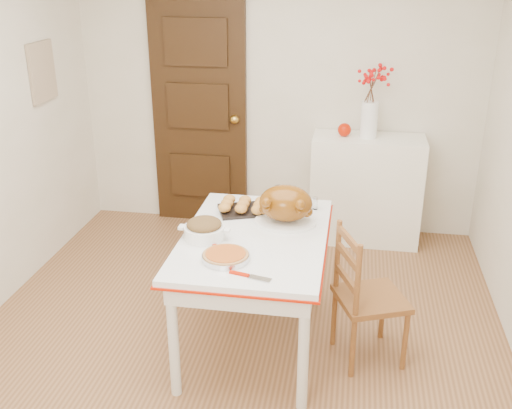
% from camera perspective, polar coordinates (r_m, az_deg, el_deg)
% --- Properties ---
extents(floor, '(3.50, 4.00, 0.00)m').
position_cam_1_polar(floor, '(3.93, -2.15, -13.62)').
color(floor, brown).
rests_on(floor, ground).
extents(wall_back, '(3.50, 0.00, 2.50)m').
position_cam_1_polar(wall_back, '(5.25, 2.10, 10.85)').
color(wall_back, silver).
rests_on(wall_back, ground).
extents(door_back, '(0.85, 0.06, 2.06)m').
position_cam_1_polar(door_back, '(5.40, -5.44, 8.71)').
color(door_back, black).
rests_on(door_back, ground).
extents(photo_board, '(0.03, 0.35, 0.45)m').
position_cam_1_polar(photo_board, '(4.99, -19.75, 11.87)').
color(photo_board, tan).
rests_on(photo_board, ground).
extents(sideboard, '(0.93, 0.41, 0.93)m').
position_cam_1_polar(sideboard, '(5.22, 10.43, 1.41)').
color(sideboard, white).
rests_on(sideboard, floor).
extents(kitchen_table, '(0.88, 1.28, 0.77)m').
position_cam_1_polar(kitchen_table, '(3.78, -0.13, -8.22)').
color(kitchen_table, white).
rests_on(kitchen_table, floor).
extents(chair_oak, '(0.50, 0.50, 0.87)m').
position_cam_1_polar(chair_oak, '(3.69, 10.95, -8.53)').
color(chair_oak, brown).
rests_on(chair_oak, floor).
extents(berry_vase, '(0.32, 0.32, 0.62)m').
position_cam_1_polar(berry_vase, '(5.00, 10.89, 9.75)').
color(berry_vase, white).
rests_on(berry_vase, sideboard).
extents(apple, '(0.11, 0.11, 0.11)m').
position_cam_1_polar(apple, '(5.06, 8.45, 7.07)').
color(apple, '#B51500').
rests_on(apple, sideboard).
extents(turkey_platter, '(0.45, 0.39, 0.25)m').
position_cam_1_polar(turkey_platter, '(3.71, 2.86, -0.06)').
color(turkey_platter, brown).
rests_on(turkey_platter, kitchen_table).
extents(pumpkin_pie, '(0.27, 0.27, 0.06)m').
position_cam_1_polar(pumpkin_pie, '(3.30, -2.92, -4.88)').
color(pumpkin_pie, '#B0501A').
rests_on(pumpkin_pie, kitchen_table).
extents(stuffing_dish, '(0.32, 0.26, 0.12)m').
position_cam_1_polar(stuffing_dish, '(3.55, -4.96, -2.35)').
color(stuffing_dish, brown).
rests_on(stuffing_dish, kitchen_table).
extents(rolls_tray, '(0.37, 0.34, 0.08)m').
position_cam_1_polar(rolls_tray, '(3.91, -1.24, -0.12)').
color(rolls_tray, '#BC7734').
rests_on(rolls_tray, kitchen_table).
extents(pie_server, '(0.24, 0.12, 0.01)m').
position_cam_1_polar(pie_server, '(3.14, -0.59, -6.85)').
color(pie_server, silver).
rests_on(pie_server, kitchen_table).
extents(carving_knife, '(0.24, 0.15, 0.01)m').
position_cam_1_polar(carving_knife, '(3.44, -3.40, -4.11)').
color(carving_knife, silver).
rests_on(carving_knife, kitchen_table).
extents(drinking_glass, '(0.08, 0.08, 0.11)m').
position_cam_1_polar(drinking_glass, '(4.06, 2.23, 0.99)').
color(drinking_glass, white).
rests_on(drinking_glass, kitchen_table).
extents(shaker_pair, '(0.09, 0.06, 0.08)m').
position_cam_1_polar(shaker_pair, '(3.97, 5.30, 0.15)').
color(shaker_pair, white).
rests_on(shaker_pair, kitchen_table).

